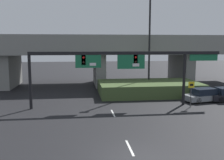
% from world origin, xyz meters
% --- Properties ---
extents(ground_plane, '(160.00, 160.00, 0.00)m').
position_xyz_m(ground_plane, '(0.00, 0.00, 0.00)').
color(ground_plane, black).
extents(lane_markings, '(0.14, 42.15, 0.01)m').
position_xyz_m(lane_markings, '(0.00, 13.23, 0.00)').
color(lane_markings, silver).
rests_on(lane_markings, ground).
extents(signal_gantry, '(18.80, 0.44, 5.44)m').
position_xyz_m(signal_gantry, '(1.29, 11.73, 4.51)').
color(signal_gantry, black).
rests_on(signal_gantry, ground).
extents(speed_limit_sign, '(0.60, 0.11, 2.58)m').
position_xyz_m(speed_limit_sign, '(7.82, 10.55, 1.68)').
color(speed_limit_sign, '#4C4C4C').
rests_on(speed_limit_sign, ground).
extents(highway_light_pole_near, '(0.70, 0.36, 15.28)m').
position_xyz_m(highway_light_pole_near, '(6.13, 20.05, 8.02)').
color(highway_light_pole_near, black).
rests_on(highway_light_pole_near, ground).
extents(overpass_bridge, '(45.36, 9.84, 7.38)m').
position_xyz_m(overpass_bridge, '(0.00, 25.97, 5.09)').
color(overpass_bridge, gray).
rests_on(overpass_bridge, ground).
extents(grass_embankment, '(12.16, 6.95, 1.52)m').
position_xyz_m(grass_embankment, '(5.51, 17.66, 0.76)').
color(grass_embankment, '#42562D').
rests_on(grass_embankment, ground).
extents(parked_sedan_near_right, '(4.82, 2.71, 1.43)m').
position_xyz_m(parked_sedan_near_right, '(10.44, 12.97, 0.66)').
color(parked_sedan_near_right, gray).
rests_on(parked_sedan_near_right, ground).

